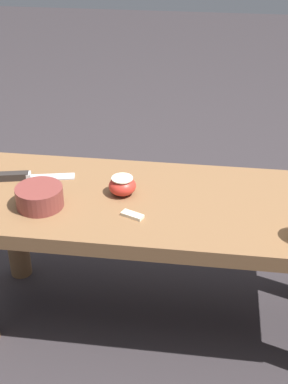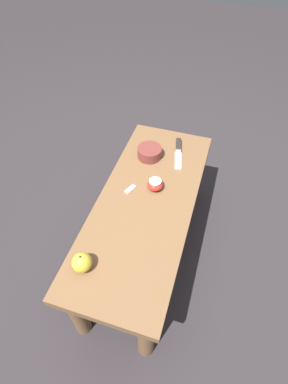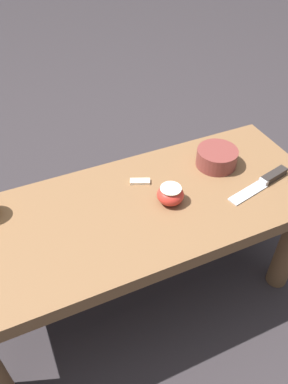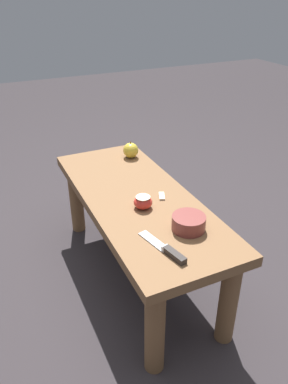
{
  "view_description": "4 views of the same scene",
  "coord_description": "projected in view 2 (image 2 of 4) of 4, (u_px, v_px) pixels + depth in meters",
  "views": [
    {
      "loc": [
        0.12,
        -1.15,
        1.12
      ],
      "look_at": [
        -0.03,
        -0.02,
        0.43
      ],
      "focal_mm": 50.0,
      "sensor_mm": 36.0,
      "label": 1
    },
    {
      "loc": [
        0.77,
        0.24,
        1.4
      ],
      "look_at": [
        -0.03,
        -0.02,
        0.43
      ],
      "focal_mm": 28.0,
      "sensor_mm": 36.0,
      "label": 2
    },
    {
      "loc": [
        0.26,
        0.63,
        1.09
      ],
      "look_at": [
        -0.03,
        -0.02,
        0.43
      ],
      "focal_mm": 35.0,
      "sensor_mm": 36.0,
      "label": 3
    },
    {
      "loc": [
        -1.18,
        0.52,
        1.16
      ],
      "look_at": [
        -0.03,
        -0.02,
        0.43
      ],
      "focal_mm": 35.0,
      "sensor_mm": 36.0,
      "label": 4
    }
  ],
  "objects": [
    {
      "name": "ground_plane",
      "position": [
        145.0,
        250.0,
        1.59
      ],
      "size": [
        8.0,
        8.0,
        0.0
      ],
      "primitive_type": "plane",
      "color": "#2D282B"
    },
    {
      "name": "apple_cut",
      "position": [
        155.0,
        184.0,
        1.32
      ],
      "size": [
        0.07,
        0.07,
        0.05
      ],
      "color": "red",
      "rests_on": "wooden_bench"
    },
    {
      "name": "apple_whole",
      "position": [
        82.0,
        262.0,
        1.05
      ],
      "size": [
        0.07,
        0.07,
        0.08
      ],
      "color": "gold",
      "rests_on": "wooden_bench"
    },
    {
      "name": "knife",
      "position": [
        178.0,
        149.0,
        1.49
      ],
      "size": [
        0.21,
        0.07,
        0.02
      ],
      "rotation": [
        0.0,
        0.0,
        0.22
      ],
      "color": "#B7BABF",
      "rests_on": "wooden_bench"
    },
    {
      "name": "wooden_bench",
      "position": [
        145.0,
        213.0,
        1.34
      ],
      "size": [
        1.02,
        0.41,
        0.4
      ],
      "color": "brown",
      "rests_on": "ground_plane"
    },
    {
      "name": "apple_slice_near_knife",
      "position": [
        130.0,
        189.0,
        1.32
      ],
      "size": [
        0.06,
        0.04,
        0.01
      ],
      "color": "beige",
      "rests_on": "wooden_bench"
    },
    {
      "name": "bowl",
      "position": [
        150.0,
        152.0,
        1.45
      ],
      "size": [
        0.12,
        0.12,
        0.05
      ],
      "color": "brown",
      "rests_on": "wooden_bench"
    }
  ]
}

